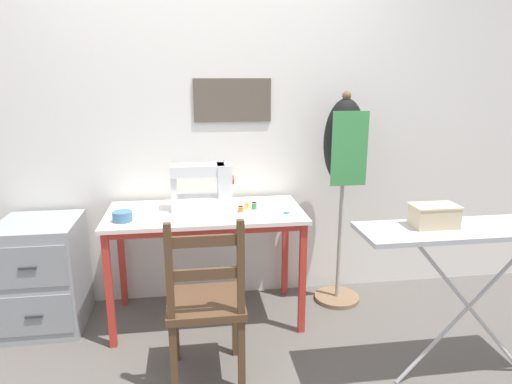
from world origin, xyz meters
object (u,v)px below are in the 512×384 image
object	(u,v)px
wooden_chair	(206,304)
filing_cabinet	(44,274)
thread_spool_far_edge	(254,206)
storage_box	(434,216)
thread_spool_mid_table	(247,206)
sewing_machine	(205,188)
scissors	(289,212)
ironing_board	(478,236)
thread_spool_near_machine	(241,209)
fabric_bowl	(122,216)
dress_form	(344,157)

from	to	relation	value
wooden_chair	filing_cabinet	world-z (taller)	wooden_chair
thread_spool_far_edge	storage_box	distance (m)	1.12
wooden_chair	thread_spool_mid_table	bearing A→B (deg)	65.37
sewing_machine	wooden_chair	world-z (taller)	sewing_machine
sewing_machine	scissors	bearing A→B (deg)	-17.86
thread_spool_far_edge	ironing_board	xyz separation A→B (m)	(1.01, -0.81, 0.04)
thread_spool_mid_table	storage_box	size ratio (longest dim) A/B	0.19
storage_box	wooden_chair	bearing A→B (deg)	172.13
scissors	thread_spool_near_machine	size ratio (longest dim) A/B	2.83
scissors	storage_box	world-z (taller)	storage_box
fabric_bowl	thread_spool_mid_table	bearing A→B (deg)	11.22
thread_spool_mid_table	dress_form	size ratio (longest dim) A/B	0.03
ironing_board	storage_box	world-z (taller)	storage_box
scissors	storage_box	bearing A→B (deg)	-49.35
wooden_chair	filing_cabinet	distance (m)	1.23
scissors	thread_spool_far_edge	xyz separation A→B (m)	(-0.21, 0.11, 0.02)
thread_spool_near_machine	dress_form	bearing A→B (deg)	13.14
dress_form	filing_cabinet	bearing A→B (deg)	-178.51
sewing_machine	ironing_board	size ratio (longest dim) A/B	0.33
sewing_machine	filing_cabinet	world-z (taller)	sewing_machine
sewing_machine	wooden_chair	xyz separation A→B (m)	(-0.03, -0.69, -0.45)
storage_box	thread_spool_near_machine	bearing A→B (deg)	140.10
dress_form	storage_box	xyz separation A→B (m)	(0.16, -0.90, -0.13)
wooden_chair	ironing_board	distance (m)	1.42
scissors	filing_cabinet	xyz separation A→B (m)	(-1.55, 0.18, -0.40)
wooden_chair	storage_box	world-z (taller)	storage_box
filing_cabinet	dress_form	bearing A→B (deg)	1.49
thread_spool_near_machine	dress_form	distance (m)	0.79
fabric_bowl	dress_form	world-z (taller)	dress_form
thread_spool_far_edge	dress_form	world-z (taller)	dress_form
sewing_machine	thread_spool_far_edge	bearing A→B (deg)	-10.87
fabric_bowl	dress_form	xyz separation A→B (m)	(1.43, 0.25, 0.27)
scissors	sewing_machine	bearing A→B (deg)	162.14
wooden_chair	scissors	bearing A→B (deg)	43.48
sewing_machine	thread_spool_mid_table	world-z (taller)	sewing_machine
scissors	ironing_board	distance (m)	1.08
thread_spool_near_machine	thread_spool_mid_table	distance (m)	0.08
thread_spool_far_edge	sewing_machine	bearing A→B (deg)	169.13
wooden_chair	dress_form	bearing A→B (deg)	37.69
thread_spool_mid_table	thread_spool_far_edge	xyz separation A→B (m)	(0.04, -0.02, 0.00)
sewing_machine	thread_spool_near_machine	distance (m)	0.27
sewing_machine	dress_form	distance (m)	0.95
fabric_bowl	ironing_board	distance (m)	1.94
fabric_bowl	filing_cabinet	bearing A→B (deg)	160.06
thread_spool_mid_table	filing_cabinet	bearing A→B (deg)	177.94
scissors	ironing_board	size ratio (longest dim) A/B	0.10
wooden_chair	dress_form	distance (m)	1.37
fabric_bowl	wooden_chair	size ratio (longest dim) A/B	0.12
thread_spool_mid_table	thread_spool_far_edge	distance (m)	0.05
thread_spool_mid_table	thread_spool_far_edge	bearing A→B (deg)	-26.57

